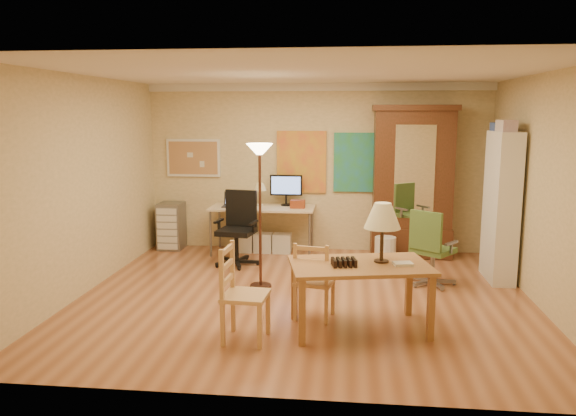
# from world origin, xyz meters

# --- Properties ---
(floor) EXTENTS (5.50, 5.50, 0.00)m
(floor) POSITION_xyz_m (0.00, 0.00, 0.00)
(floor) COLOR brown
(floor) RESTS_ON ground
(crown_molding) EXTENTS (5.50, 0.08, 0.12)m
(crown_molding) POSITION_xyz_m (0.00, 2.46, 2.64)
(crown_molding) COLOR white
(crown_molding) RESTS_ON floor
(corkboard) EXTENTS (0.90, 0.04, 0.62)m
(corkboard) POSITION_xyz_m (-2.05, 2.47, 1.50)
(corkboard) COLOR tan
(corkboard) RESTS_ON floor
(art_panel_left) EXTENTS (0.80, 0.04, 1.00)m
(art_panel_left) POSITION_xyz_m (-0.25, 2.47, 1.45)
(art_panel_left) COLOR gold
(art_panel_left) RESTS_ON floor
(art_panel_right) EXTENTS (0.75, 0.04, 0.95)m
(art_panel_right) POSITION_xyz_m (0.65, 2.47, 1.45)
(art_panel_right) COLOR teal
(art_panel_right) RESTS_ON floor
(dining_table) EXTENTS (1.56, 1.12, 1.33)m
(dining_table) POSITION_xyz_m (0.73, -0.94, 0.84)
(dining_table) COLOR brown
(dining_table) RESTS_ON floor
(ladder_chair_back) EXTENTS (0.47, 0.45, 0.87)m
(ladder_chair_back) POSITION_xyz_m (0.16, -0.72, 0.41)
(ladder_chair_back) COLOR tan
(ladder_chair_back) RESTS_ON floor
(ladder_chair_left) EXTENTS (0.46, 0.47, 0.97)m
(ladder_chair_left) POSITION_xyz_m (-0.50, -1.38, 0.45)
(ladder_chair_left) COLOR tan
(ladder_chair_left) RESTS_ON floor
(torchiere_lamp) EXTENTS (0.34, 0.34, 1.86)m
(torchiere_lamp) POSITION_xyz_m (-0.60, 0.34, 1.49)
(torchiere_lamp) COLOR #42241A
(torchiere_lamp) RESTS_ON floor
(computer_desk) EXTENTS (1.66, 0.73, 1.26)m
(computer_desk) POSITION_xyz_m (-0.81, 2.16, 0.46)
(computer_desk) COLOR beige
(computer_desk) RESTS_ON floor
(office_chair_black) EXTENTS (0.68, 0.68, 1.10)m
(office_chair_black) POSITION_xyz_m (-1.11, 1.40, 0.29)
(office_chair_black) COLOR black
(office_chair_black) RESTS_ON floor
(office_chair_green) EXTENTS (0.64, 0.64, 1.01)m
(office_chair_green) POSITION_xyz_m (1.61, 0.66, 0.27)
(office_chair_green) COLOR slate
(office_chair_green) RESTS_ON floor
(drawer_cart) EXTENTS (0.39, 0.46, 0.77)m
(drawer_cart) POSITION_xyz_m (-2.40, 2.24, 0.39)
(drawer_cart) COLOR slate
(drawer_cart) RESTS_ON floor
(armoire) EXTENTS (1.28, 0.61, 2.36)m
(armoire) POSITION_xyz_m (1.51, 2.24, 1.03)
(armoire) COLOR #34200E
(armoire) RESTS_ON floor
(bookshelf) EXTENTS (0.30, 0.80, 2.00)m
(bookshelf) POSITION_xyz_m (2.55, 1.03, 1.00)
(bookshelf) COLOR white
(bookshelf) RESTS_ON floor
(wastebin) EXTENTS (0.32, 0.32, 0.40)m
(wastebin) POSITION_xyz_m (1.09, 1.72, 0.20)
(wastebin) COLOR silver
(wastebin) RESTS_ON floor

